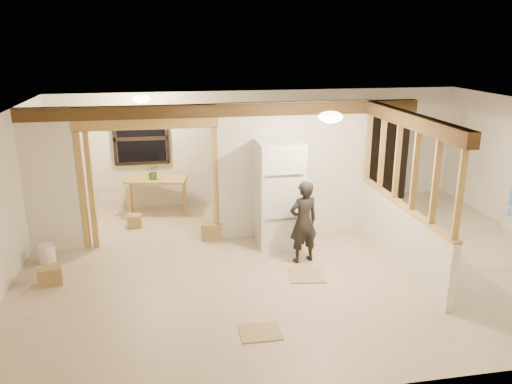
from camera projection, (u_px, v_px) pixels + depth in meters
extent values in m
cube|color=#C8B094|center=(298.00, 260.00, 8.39)|extent=(9.00, 6.50, 0.01)
cube|color=white|center=(302.00, 111.00, 7.65)|extent=(9.00, 6.50, 0.01)
cube|color=silver|center=(262.00, 147.00, 11.08)|extent=(9.00, 0.01, 2.50)
cube|color=silver|center=(384.00, 282.00, 4.97)|extent=(9.00, 0.01, 2.50)
cube|color=silver|center=(1.00, 205.00, 7.26)|extent=(0.01, 6.50, 2.50)
cube|color=silver|center=(50.00, 181.00, 8.47)|extent=(0.90, 0.12, 2.50)
cube|color=silver|center=(293.00, 170.00, 9.18)|extent=(2.80, 0.12, 2.50)
cube|color=tan|center=(150.00, 185.00, 8.79)|extent=(2.46, 0.14, 2.20)
cube|color=#4E361B|center=(228.00, 110.00, 8.65)|extent=(7.00, 0.18, 0.22)
cube|color=#4E361B|center=(410.00, 120.00, 7.58)|extent=(0.18, 3.30, 0.22)
cube|color=silver|center=(400.00, 235.00, 8.14)|extent=(0.12, 3.20, 1.00)
cube|color=tan|center=(406.00, 166.00, 7.79)|extent=(0.14, 3.20, 1.32)
cube|color=black|center=(141.00, 139.00, 10.47)|extent=(1.12, 0.10, 1.10)
ellipsoid|color=#FFEABF|center=(331.00, 117.00, 7.24)|extent=(0.36, 0.36, 0.16)
ellipsoid|color=#FFEABF|center=(141.00, 99.00, 9.40)|extent=(0.32, 0.32, 0.14)
ellipsoid|color=#FFD88C|center=(169.00, 120.00, 8.91)|extent=(0.07, 0.07, 0.07)
cube|color=white|center=(279.00, 194.00, 8.80)|extent=(0.77, 0.75, 1.88)
imported|color=#2C2626|center=(303.00, 222.00, 8.16)|extent=(0.57, 0.45, 1.39)
cube|color=tan|center=(157.00, 196.00, 10.50)|extent=(1.34, 0.87, 0.78)
imported|color=#2E7229|center=(153.00, 172.00, 10.24)|extent=(0.33, 0.30, 0.32)
cylinder|color=#A3151B|center=(58.00, 218.00, 9.57)|extent=(0.53, 0.53, 0.54)
cube|color=black|center=(384.00, 156.00, 11.40)|extent=(1.00, 0.33, 2.00)
cylinder|color=silver|center=(47.00, 254.00, 8.21)|extent=(0.29, 0.29, 0.33)
cube|color=olive|center=(211.00, 230.00, 9.26)|extent=(0.40, 0.36, 0.31)
cube|color=olive|center=(135.00, 221.00, 9.85)|extent=(0.27, 0.27, 0.24)
cube|color=olive|center=(50.00, 275.00, 7.54)|extent=(0.39, 0.34, 0.28)
cube|color=tan|center=(307.00, 275.00, 7.84)|extent=(0.62, 0.62, 0.02)
cube|color=tan|center=(260.00, 332.00, 6.32)|extent=(0.53, 0.43, 0.02)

